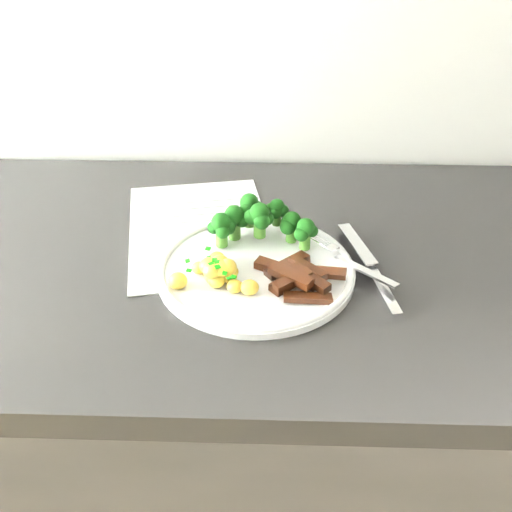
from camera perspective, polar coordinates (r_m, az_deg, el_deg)
name	(u,v)px	position (r m, az deg, el deg)	size (l,w,h in m)	color
counter	(287,457)	(1.20, 2.99, -18.81)	(2.50, 0.62, 0.94)	black
recipe_paper	(200,229)	(0.94, -5.44, 2.56)	(0.27, 0.34, 0.00)	white
plate	(256,269)	(0.84, 0.00, -1.24)	(0.28, 0.28, 0.02)	white
broccoli	(258,219)	(0.88, 0.24, 3.56)	(0.16, 0.09, 0.07)	#36671E
potatoes	(217,272)	(0.80, -3.79, -1.59)	(0.12, 0.09, 0.04)	gold
beef_strips	(297,276)	(0.80, 3.93, -1.90)	(0.13, 0.11, 0.03)	black
fork	(353,263)	(0.84, 9.33, -0.63)	(0.12, 0.13, 0.02)	silver
knife	(375,276)	(0.84, 11.39, -1.93)	(0.07, 0.22, 0.02)	silver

